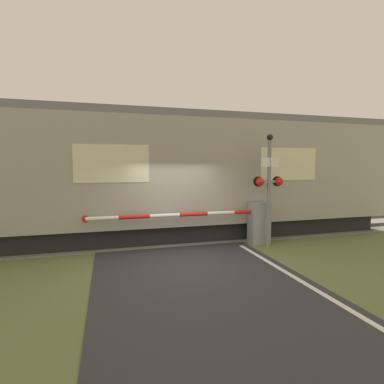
{
  "coord_description": "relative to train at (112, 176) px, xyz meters",
  "views": [
    {
      "loc": [
        -1.86,
        -7.11,
        2.4
      ],
      "look_at": [
        0.67,
        1.79,
        1.61
      ],
      "focal_mm": 28.0,
      "sensor_mm": 36.0,
      "label": 1
    }
  ],
  "objects": [
    {
      "name": "ground_plane",
      "position": [
        1.72,
        -3.02,
        -2.1
      ],
      "size": [
        80.0,
        80.0,
        0.0
      ],
      "primitive_type": "plane",
      "color": "#5B6B3D"
    },
    {
      "name": "track_bed",
      "position": [
        1.72,
        0.0,
        -2.08
      ],
      "size": [
        36.0,
        3.2,
        0.13
      ],
      "color": "slate",
      "rests_on": "ground_plane"
    },
    {
      "name": "train",
      "position": [
        0.0,
        0.0,
        0.0
      ],
      "size": [
        20.23,
        3.18,
        4.11
      ],
      "color": "black",
      "rests_on": "ground_plane"
    },
    {
      "name": "crossing_barrier",
      "position": [
        4.0,
        -1.83,
        -1.39
      ],
      "size": [
        5.51,
        0.44,
        1.3
      ],
      "color": "gray",
      "rests_on": "ground_plane"
    },
    {
      "name": "signal_post",
      "position": [
        4.48,
        -2.24,
        -0.2
      ],
      "size": [
        0.94,
        0.26,
        3.34
      ],
      "color": "gray",
      "rests_on": "ground_plane"
    }
  ]
}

